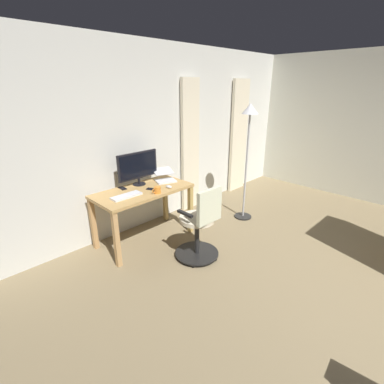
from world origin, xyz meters
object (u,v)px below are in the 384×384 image
at_px(laptop, 165,177).
at_px(office_chair, 200,226).
at_px(computer_mouse, 169,187).
at_px(floor_lamp, 249,134).
at_px(computer_keyboard, 126,196).
at_px(desk, 143,197).
at_px(mug_tea, 157,190).
at_px(computer_monitor, 138,166).
at_px(cell_phone_by_monitor, 152,189).
at_px(cell_phone_face_up, 122,188).

bearing_deg(laptop, office_chair, 96.13).
xyz_separation_m(computer_mouse, floor_lamp, (-1.29, 0.37, 0.60)).
distance_m(office_chair, computer_keyboard, 1.00).
bearing_deg(desk, computer_keyboard, 13.33).
bearing_deg(mug_tea, computer_monitor, -94.48).
distance_m(computer_keyboard, cell_phone_by_monitor, 0.39).
xyz_separation_m(laptop, mug_tea, (0.40, 0.33, -0.01)).
distance_m(desk, computer_monitor, 0.43).
bearing_deg(floor_lamp, cell_phone_by_monitor, -17.83).
bearing_deg(office_chair, computer_monitor, 97.47).
bearing_deg(office_chair, mug_tea, 105.23).
height_order(desk, cell_phone_by_monitor, cell_phone_by_monitor).
height_order(computer_mouse, floor_lamp, floor_lamp).
bearing_deg(computer_keyboard, cell_phone_by_monitor, 178.00).
bearing_deg(computer_mouse, cell_phone_face_up, -42.68).
height_order(computer_keyboard, cell_phone_face_up, computer_keyboard).
bearing_deg(computer_monitor, cell_phone_by_monitor, 89.88).
xyz_separation_m(desk, cell_phone_by_monitor, (-0.09, 0.08, 0.11)).
distance_m(desk, office_chair, 0.91).
bearing_deg(laptop, desk, 30.47).
bearing_deg(cell_phone_face_up, mug_tea, 119.84).
bearing_deg(computer_mouse, computer_monitor, -63.62).
bearing_deg(mug_tea, office_chair, 104.22).
bearing_deg(desk, cell_phone_by_monitor, 135.58).
xyz_separation_m(computer_keyboard, cell_phone_face_up, (-0.13, -0.30, -0.01)).
relative_size(office_chair, mug_tea, 7.60).
relative_size(desk, office_chair, 1.35).
relative_size(computer_monitor, cell_phone_face_up, 4.36).
height_order(desk, computer_keyboard, computer_keyboard).
bearing_deg(computer_monitor, mug_tea, 85.52).
bearing_deg(laptop, floor_lamp, 170.61).
height_order(computer_monitor, laptop, computer_monitor).
height_order(computer_keyboard, cell_phone_by_monitor, computer_keyboard).
relative_size(office_chair, computer_keyboard, 2.46).
relative_size(computer_monitor, mug_tea, 4.92).
bearing_deg(floor_lamp, laptop, -29.74).
height_order(office_chair, cell_phone_by_monitor, office_chair).
height_order(desk, computer_monitor, computer_monitor).
relative_size(mug_tea, floor_lamp, 0.07).
distance_m(office_chair, computer_monitor, 1.22).
height_order(cell_phone_face_up, floor_lamp, floor_lamp).
relative_size(office_chair, cell_phone_face_up, 6.73).
height_order(laptop, floor_lamp, floor_lamp).
height_order(computer_mouse, mug_tea, mug_tea).
relative_size(office_chair, floor_lamp, 0.53).
relative_size(desk, computer_keyboard, 3.34).
distance_m(laptop, mug_tea, 0.52).
bearing_deg(computer_monitor, floor_lamp, 152.61).
xyz_separation_m(mug_tea, floor_lamp, (-1.53, 0.32, 0.58)).
xyz_separation_m(computer_monitor, laptop, (-0.36, 0.13, -0.21)).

